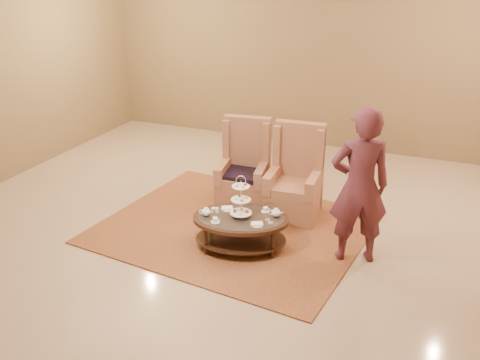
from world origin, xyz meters
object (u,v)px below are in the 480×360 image
at_px(tea_table, 241,223).
at_px(person, 359,187).
at_px(armchair_right, 295,186).
at_px(armchair_left, 244,176).

xyz_separation_m(tea_table, person, (1.27, 0.28, 0.56)).
relative_size(tea_table, person, 0.72).
bearing_deg(person, tea_table, -11.20).
relative_size(armchair_right, person, 0.68).
bearing_deg(armchair_right, person, -44.60).
height_order(armchair_left, armchair_right, armchair_right).
distance_m(tea_table, armchair_left, 1.25).
height_order(tea_table, armchair_right, armchair_right).
bearing_deg(armchair_right, tea_table, -108.93).
bearing_deg(person, armchair_right, -64.64).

